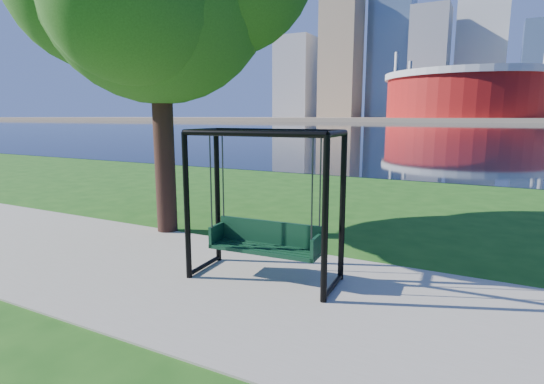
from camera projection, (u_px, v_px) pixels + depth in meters
The scene contains 7 objects.
ground at pixel (267, 278), 6.87m from camera, with size 900.00×900.00×0.00m, color #1E5114.
path at pixel (251, 288), 6.43m from camera, with size 120.00×4.00×0.03m, color #9E937F.
river at pixel (480, 128), 95.91m from camera, with size 900.00×180.00×0.02m, color black.
far_bank at pixel (490, 119), 273.82m from camera, with size 900.00×228.00×2.00m, color #937F60.
stadium at pixel (469, 93), 214.07m from camera, with size 83.00×83.00×32.00m.
skyline at pixel (488, 66), 281.34m from camera, with size 392.00×66.00×96.50m.
swing at pixel (265, 209), 6.63m from camera, with size 2.40×1.16×2.40m.
Camera 1 is at (3.08, -5.74, 2.58)m, focal length 28.00 mm.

